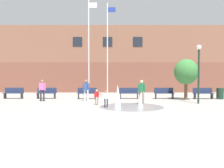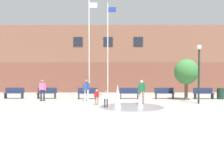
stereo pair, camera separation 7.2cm
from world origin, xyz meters
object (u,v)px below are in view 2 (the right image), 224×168
(park_bench_left_of_flagpoles, at_px, (14,93))
(park_bench_near_trashcan, at_px, (164,93))
(child_with_pink_shirt, at_px, (97,96))
(trash_can, at_px, (221,94))
(park_bench_center, at_px, (87,93))
(park_bench_far_right, at_px, (203,93))
(adult_in_red, at_px, (42,89))
(street_tree_near_building, at_px, (186,72))
(lamp_post_right_lane, at_px, (199,65))
(flagpole_right, at_px, (108,47))
(teen_by_trashcan, at_px, (86,89))
(flagpole_left, at_px, (89,45))
(adult_watching, at_px, (142,90))
(park_bench_under_right_flagpole, at_px, (129,93))
(park_bench_under_left_flagpole, at_px, (47,93))
(child_running, at_px, (106,98))

(park_bench_left_of_flagpoles, relative_size, park_bench_near_trashcan, 1.00)
(child_with_pink_shirt, distance_m, trash_can, 10.57)
(park_bench_center, relative_size, park_bench_near_trashcan, 1.00)
(park_bench_near_trashcan, distance_m, park_bench_far_right, 3.19)
(adult_in_red, relative_size, street_tree_near_building, 0.49)
(lamp_post_right_lane, xyz_separation_m, trash_can, (2.99, 3.08, -2.13))
(park_bench_far_right, distance_m, flagpole_right, 9.09)
(teen_by_trashcan, xyz_separation_m, street_tree_near_building, (7.78, 0.92, 1.27))
(child_with_pink_shirt, xyz_separation_m, flagpole_left, (-1.10, 6.02, 4.14))
(adult_watching, bearing_deg, lamp_post_right_lane, -52.06)
(park_bench_near_trashcan, xyz_separation_m, adult_watching, (-2.36, -3.62, 0.45))
(park_bench_left_of_flagpoles, relative_size, park_bench_center, 1.00)
(park_bench_under_right_flagpole, distance_m, adult_in_red, 6.86)
(lamp_post_right_lane, bearing_deg, trash_can, 45.77)
(street_tree_near_building, bearing_deg, trash_can, 10.54)
(park_bench_near_trashcan, bearing_deg, park_bench_under_left_flagpole, 179.50)
(park_bench_under_left_flagpole, bearing_deg, park_bench_left_of_flagpoles, 179.69)
(adult_watching, distance_m, flagpole_left, 7.82)
(park_bench_under_right_flagpole, bearing_deg, park_bench_left_of_flagpoles, 179.23)
(park_bench_far_right, height_order, trash_can, park_bench_far_right)
(park_bench_near_trashcan, distance_m, flagpole_right, 6.48)
(park_bench_under_left_flagpole, height_order, flagpole_right, flagpole_right)
(park_bench_under_right_flagpole, relative_size, adult_in_red, 1.01)
(park_bench_left_of_flagpoles, height_order, park_bench_far_right, same)
(park_bench_center, distance_m, adult_in_red, 3.63)
(adult_watching, xyz_separation_m, flagpole_left, (-4.05, 5.51, 3.79))
(park_bench_center, height_order, lamp_post_right_lane, lamp_post_right_lane)
(adult_in_red, xyz_separation_m, lamp_post_right_lane, (11.04, -1.45, 1.64))
(child_running, bearing_deg, flagpole_left, 83.78)
(park_bench_far_right, xyz_separation_m, child_running, (-7.85, -5.11, 0.10))
(park_bench_center, bearing_deg, trash_can, -0.81)
(park_bench_under_left_flagpole, bearing_deg, flagpole_right, 19.58)
(park_bench_near_trashcan, relative_size, child_with_pink_shirt, 1.62)
(child_running, distance_m, lamp_post_right_lane, 6.78)
(child_running, xyz_separation_m, lamp_post_right_lane, (6.20, 1.90, 2.00))
(park_bench_far_right, bearing_deg, flagpole_left, 168.16)
(child_running, relative_size, adult_in_red, 0.62)
(adult_in_red, bearing_deg, park_bench_center, 46.02)
(park_bench_under_right_flagpole, height_order, trash_can, park_bench_under_right_flagpole)
(park_bench_center, xyz_separation_m, adult_in_red, (-3.13, -1.78, 0.45))
(park_bench_far_right, distance_m, lamp_post_right_lane, 4.18)
(park_bench_left_of_flagpoles, distance_m, child_running, 9.50)
(flagpole_left, bearing_deg, adult_in_red, -129.37)
(park_bench_left_of_flagpoles, height_order, park_bench_under_left_flagpole, same)
(park_bench_under_right_flagpole, relative_size, street_tree_near_building, 0.50)
(teen_by_trashcan, bearing_deg, trash_can, -74.93)
(park_bench_far_right, relative_size, street_tree_near_building, 0.50)
(flagpole_left, bearing_deg, park_bench_left_of_flagpoles, -163.70)
(adult_watching, relative_size, trash_can, 1.77)
(child_with_pink_shirt, distance_m, flagpole_right, 7.22)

